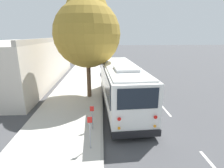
{
  "coord_description": "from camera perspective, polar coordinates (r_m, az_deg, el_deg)",
  "views": [
    {
      "loc": [
        -12.44,
        1.67,
        5.23
      ],
      "look_at": [
        1.42,
        0.86,
        1.3
      ],
      "focal_mm": 28.0,
      "sensor_mm": 36.0,
      "label": 1
    }
  ],
  "objects": [
    {
      "name": "parked_sedan_white",
      "position": [
        29.68,
        -1.62,
        6.8
      ],
      "size": [
        4.58,
        1.73,
        1.27
      ],
      "rotation": [
        0.0,
        0.0,
        0.01
      ],
      "color": "silver",
      "rests_on": "ground"
    },
    {
      "name": "lane_stripe_ahead",
      "position": [
        18.81,
        10.7,
        -0.61
      ],
      "size": [
        2.4,
        0.14,
        0.01
      ],
      "primitive_type": "cube",
      "color": "silver",
      "rests_on": "ground"
    },
    {
      "name": "ground_plane",
      "position": [
        13.6,
        3.99,
        -6.85
      ],
      "size": [
        160.0,
        160.0,
        0.0
      ],
      "primitive_type": "plane",
      "color": "#474749"
    },
    {
      "name": "sign_post_far",
      "position": [
        9.82,
        -6.49,
        -10.78
      ],
      "size": [
        0.06,
        0.22,
        1.36
      ],
      "color": "gray",
      "rests_on": "sidewalk_slab"
    },
    {
      "name": "street_tree",
      "position": [
        14.41,
        -8.11,
        17.23
      ],
      "size": [
        5.2,
        5.2,
        8.5
      ],
      "color": "brown",
      "rests_on": "sidewalk_slab"
    },
    {
      "name": "parked_sedan_silver",
      "position": [
        36.41,
        -1.53,
        8.48
      ],
      "size": [
        4.49,
        1.74,
        1.27
      ],
      "rotation": [
        0.0,
        0.0,
        -0.0
      ],
      "color": "#A8AAAF",
      "rests_on": "ground"
    },
    {
      "name": "curb_strip",
      "position": [
        13.47,
        -3.37,
        -6.73
      ],
      "size": [
        80.0,
        0.14,
        0.15
      ],
      "primitive_type": "cube",
      "color": "#AAA69D",
      "rests_on": "ground"
    },
    {
      "name": "sign_post_near",
      "position": [
        8.26,
        -7.14,
        -15.41
      ],
      "size": [
        0.06,
        0.22,
        1.59
      ],
      "color": "gray",
      "rests_on": "sidewalk_slab"
    },
    {
      "name": "lane_stripe_mid",
      "position": [
        13.41,
        16.81,
        -7.85
      ],
      "size": [
        2.4,
        0.14,
        0.01
      ],
      "primitive_type": "cube",
      "color": "silver",
      "rests_on": "ground"
    },
    {
      "name": "sidewalk_slab",
      "position": [
        13.67,
        -13.14,
        -6.78
      ],
      "size": [
        80.0,
        4.47,
        0.15
      ],
      "primitive_type": "cube",
      "color": "beige",
      "rests_on": "ground"
    },
    {
      "name": "parked_sedan_navy",
      "position": [
        23.83,
        -1.01,
        4.55
      ],
      "size": [
        4.46,
        1.79,
        1.26
      ],
      "rotation": [
        0.0,
        0.0,
        -0.02
      ],
      "color": "#19234C",
      "rests_on": "ground"
    },
    {
      "name": "building_backdrop",
      "position": [
        22.03,
        -28.36,
        6.18
      ],
      "size": [
        17.35,
        8.25,
        4.91
      ],
      "color": "beige",
      "rests_on": "ground"
    },
    {
      "name": "shuttle_bus",
      "position": [
        12.94,
        3.04,
        0.19
      ],
      "size": [
        9.92,
        3.19,
        3.26
      ],
      "rotation": [
        0.0,
        0.0,
        0.05
      ],
      "color": "white",
      "rests_on": "ground"
    }
  ]
}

